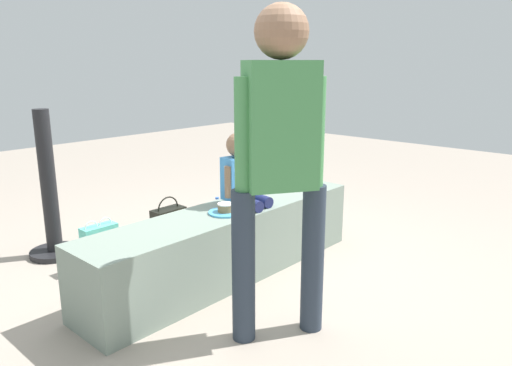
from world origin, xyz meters
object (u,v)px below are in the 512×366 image
gift_bag (100,247)px  handbag_brown_canvas (253,221)px  adult_standing (280,147)px  party_cup_red (208,234)px  handbag_black_leather (169,219)px  cake_box_white (158,244)px  child_seated (241,173)px  water_bottle_near_gift (217,209)px  cake_plate (226,210)px

gift_bag → handbag_brown_canvas: (1.17, -0.34, -0.03)m
adult_standing → gift_bag: 1.66m
adult_standing → party_cup_red: 1.70m
party_cup_red → handbag_black_leather: size_ratio=0.39×
adult_standing → cake_box_white: adult_standing is taller
gift_bag → cake_box_white: 0.46m
child_seated → party_cup_red: size_ratio=4.11×
party_cup_red → gift_bag: bearing=169.3°
gift_bag → adult_standing: bearing=-82.2°
gift_bag → water_bottle_near_gift: 1.31m
adult_standing → handbag_brown_canvas: bearing=47.9°
gift_bag → handbag_black_leather: gift_bag is taller
party_cup_red → water_bottle_near_gift: bearing=39.5°
water_bottle_near_gift → child_seated: bearing=-124.6°
gift_bag → party_cup_red: gift_bag is taller
child_seated → cake_box_white: child_seated is taller
adult_standing → handbag_brown_canvas: size_ratio=4.64×
child_seated → handbag_brown_canvas: (0.51, 0.37, -0.55)m
gift_bag → water_bottle_near_gift: gift_bag is taller
water_bottle_near_gift → handbag_brown_canvas: handbag_brown_canvas is taller
child_seated → water_bottle_near_gift: 1.25m
gift_bag → handbag_brown_canvas: 1.22m
cake_plate → water_bottle_near_gift: size_ratio=1.11×
child_seated → adult_standing: bearing=-123.2°
party_cup_red → handbag_black_leather: 0.44m
water_bottle_near_gift → handbag_black_leather: bearing=172.4°
adult_standing → party_cup_red: bearing=62.6°
water_bottle_near_gift → cake_box_white: 0.88m
cake_plate → water_bottle_near_gift: cake_plate is taller
adult_standing → gift_bag: (-0.19, 1.42, -0.83)m
adult_standing → gift_bag: adult_standing is taller
child_seated → cake_box_white: (-0.21, 0.67, -0.61)m
child_seated → handbag_brown_canvas: size_ratio=1.36×
child_seated → cake_plate: size_ratio=2.16×
water_bottle_near_gift → gift_bag: bearing=-170.9°
cake_box_white → party_cup_red: bearing=-17.7°
gift_bag → handbag_black_leather: (0.79, 0.27, -0.06)m
adult_standing → water_bottle_near_gift: size_ratio=8.15×
adult_standing → handbag_black_leather: bearing=70.5°
cake_plate → party_cup_red: bearing=57.2°
cake_box_white → water_bottle_near_gift: bearing=15.9°
water_bottle_near_gift → party_cup_red: 0.58m
child_seated → cake_plate: 0.29m
child_seated → cake_box_white: size_ratio=1.49×
cake_box_white → handbag_black_leather: bearing=42.0°
cake_plate → party_cup_red: cake_plate is taller
party_cup_red → child_seated: bearing=-108.7°
party_cup_red → handbag_brown_canvas: handbag_brown_canvas is taller
water_bottle_near_gift → handbag_black_leather: 0.51m
child_seated → water_bottle_near_gift: child_seated is taller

